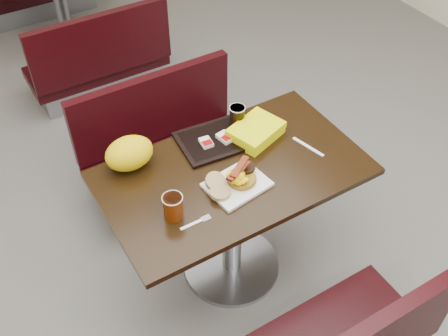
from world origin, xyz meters
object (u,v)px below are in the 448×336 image
pancake_stack (242,178)px  coffee_cup_far (237,116)px  bench_near_n (169,146)px  clamshell (256,131)px  tray (218,139)px  hashbrown_sleeve_right (225,137)px  fork (191,225)px  platter (237,185)px  coffee_cup_near (173,207)px  hashbrown_sleeve_left (206,142)px  bench_far_s (94,50)px  knife (308,147)px  table_far (62,7)px  table_near (232,223)px  bench_near_s (318,335)px  paper_bag (129,153)px

pancake_stack → coffee_cup_far: 0.39m
bench_near_n → clamshell: bearing=-68.8°
tray → clamshell: 0.19m
hashbrown_sleeve_right → fork: bearing=-145.5°
platter → clamshell: 0.34m
platter → fork: size_ratio=1.87×
pancake_stack → coffee_cup_near: (-0.34, -0.02, 0.03)m
bench_near_n → tray: (0.05, -0.49, 0.40)m
coffee_cup_near → tray: bearing=38.2°
hashbrown_sleeve_left → fork: bearing=-121.6°
bench_far_s → knife: bearing=-78.7°
fork → tray: bearing=47.8°
platter → clamshell: clamshell is taller
bench_near_n → coffee_cup_far: (0.18, -0.45, 0.46)m
fork → hashbrown_sleeve_right: 0.53m
table_far → fork: (-0.31, -2.78, 0.38)m
coffee_cup_near → platter: bearing=1.9°
fork → hashbrown_sleeve_left: (0.29, 0.38, 0.02)m
bench_far_s → platter: platter is taller
bench_far_s → clamshell: bearing=-83.0°
tray → table_near: bearing=-97.2°
table_far → bench_near_s: bearing=-90.0°
bench_far_s → tray: (0.05, -1.69, 0.40)m
hashbrown_sleeve_left → clamshell: (0.24, -0.06, 0.01)m
table_near → coffee_cup_far: coffee_cup_far is taller
bench_near_n → tray: size_ratio=2.67×
table_near → hashbrown_sleeve_right: 0.45m
pancake_stack → coffee_cup_far: bearing=61.0°
clamshell → paper_bag: paper_bag is taller
table_far → fork: size_ratio=8.63×
table_far → platter: (-0.04, -2.69, 0.38)m
table_far → paper_bag: (-0.38, -2.33, 0.45)m
platter → coffee_cup_far: bearing=50.5°
bench_far_s → bench_near_n: bearing=-90.0°
bench_far_s → coffee_cup_near: size_ratio=8.81×
table_near → fork: (-0.31, -0.18, 0.38)m
hashbrown_sleeve_left → bench_far_s: bearing=94.5°
coffee_cup_near → paper_bag: size_ratio=0.51×
platter → pancake_stack: bearing=5.4°
tray → coffee_cup_far: 0.15m
hashbrown_sleeve_right → coffee_cup_far: (0.11, 0.07, 0.04)m
table_far → clamshell: 2.50m
table_far → fork: 2.82m
coffee_cup_near → bench_far_s: bearing=80.0°
pancake_stack → paper_bag: bearing=136.8°
clamshell → coffee_cup_far: bearing=90.3°
fork → knife: same height
hashbrown_sleeve_right → tray: bearing=124.8°
tray → hashbrown_sleeve_right: 0.04m
bench_near_s → clamshell: size_ratio=4.08×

